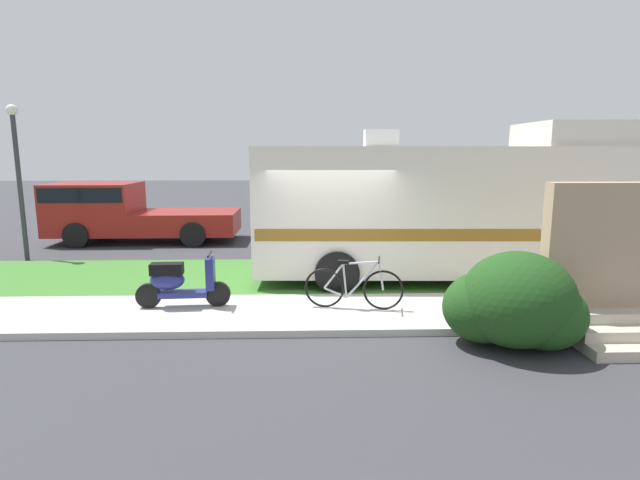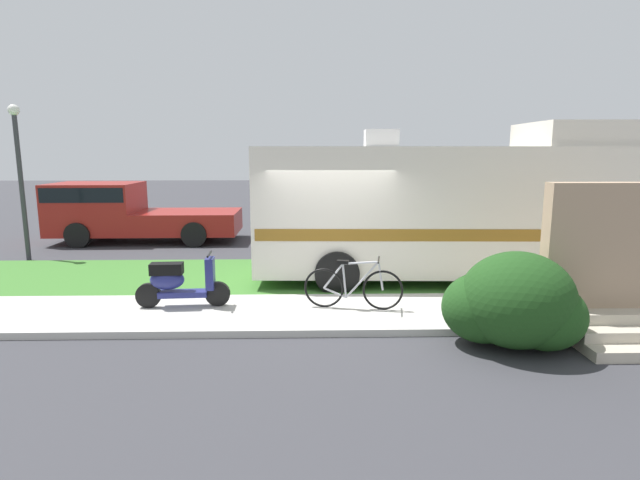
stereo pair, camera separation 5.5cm
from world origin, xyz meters
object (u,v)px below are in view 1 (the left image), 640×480
at_px(bottle_green, 505,295).
at_px(street_lamp_post, 18,167).
at_px(motorhome_rv, 437,208).
at_px(pickup_truck_near, 123,211).
at_px(scooter, 179,282).
at_px(bicycle, 354,287).

distance_m(bottle_green, street_lamp_post, 12.08).
relative_size(motorhome_rv, pickup_truck_near, 1.33).
bearing_deg(motorhome_rv, street_lamp_post, 166.91).
distance_m(scooter, pickup_truck_near, 8.13).
bearing_deg(bottle_green, bicycle, -171.83).
xyz_separation_m(scooter, bottle_green, (5.94, 0.23, -0.35)).
distance_m(motorhome_rv, street_lamp_post, 10.54).
bearing_deg(scooter, street_lamp_post, 138.48).
distance_m(scooter, bottle_green, 5.96).
xyz_separation_m(motorhome_rv, street_lamp_post, (-10.23, 2.38, 0.82)).
relative_size(pickup_truck_near, bottle_green, 22.51).
height_order(motorhome_rv, bottle_green, motorhome_rv).
height_order(bicycle, pickup_truck_near, pickup_truck_near).
relative_size(pickup_truck_near, street_lamp_post, 1.44).
height_order(scooter, bicycle, scooter).
height_order(pickup_truck_near, street_lamp_post, street_lamp_post).
bearing_deg(bottle_green, pickup_truck_near, 143.21).
distance_m(motorhome_rv, pickup_truck_near, 10.09).
xyz_separation_m(motorhome_rv, scooter, (-5.11, -2.15, -1.06)).
relative_size(motorhome_rv, street_lamp_post, 1.91).
distance_m(pickup_truck_near, street_lamp_post, 3.52).
relative_size(scooter, pickup_truck_near, 0.29).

